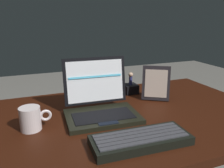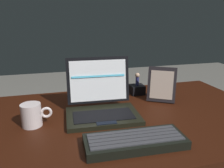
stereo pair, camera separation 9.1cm
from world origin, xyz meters
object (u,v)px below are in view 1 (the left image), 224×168
at_px(laptop_front, 100,105).
at_px(coffee_mug, 31,119).
at_px(figurine, 131,78).
at_px(external_keyboard, 141,140).
at_px(figurine_stand, 130,89).
at_px(photo_frame, 156,83).

relative_size(laptop_front, coffee_mug, 2.66).
distance_m(figurine, coffee_mug, 0.60).
relative_size(external_keyboard, coffee_mug, 2.89).
bearing_deg(laptop_front, figurine_stand, 41.58).
bearing_deg(external_keyboard, figurine_stand, 68.16).
bearing_deg(figurine, coffee_mug, -154.56).
bearing_deg(photo_frame, external_keyboard, -127.68).
bearing_deg(external_keyboard, photo_frame, 52.32).
bearing_deg(photo_frame, laptop_front, -166.06).
distance_m(figurine_stand, coffee_mug, 0.60).
xyz_separation_m(laptop_front, external_keyboard, (0.05, -0.27, -0.03)).
relative_size(figurine_stand, coffee_mug, 0.62).
height_order(laptop_front, coffee_mug, laptop_front).
xyz_separation_m(figurine, coffee_mug, (-0.54, -0.26, -0.04)).
bearing_deg(coffee_mug, figurine_stand, 25.44).
bearing_deg(photo_frame, figurine_stand, 117.42).
relative_size(external_keyboard, photo_frame, 1.95).
bearing_deg(figurine, figurine_stand, -135.00).
height_order(external_keyboard, coffee_mug, coffee_mug).
height_order(figurine_stand, figurine, figurine).
height_order(photo_frame, figurine, photo_frame).
relative_size(photo_frame, coffee_mug, 1.48).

